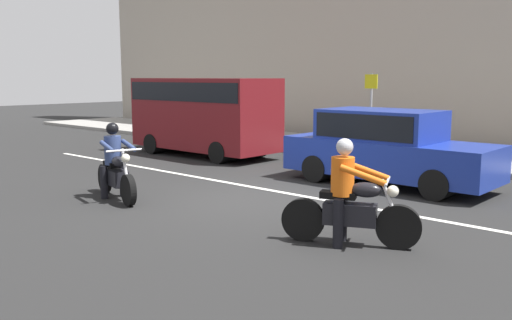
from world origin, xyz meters
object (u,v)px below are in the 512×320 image
motorcycle_with_rider_denim_blue (115,168)px  parked_sedan_cobalt_blue (386,147)px  street_sign_post (371,104)px  parked_van_maroon (204,111)px  motorcycle_with_rider_orange_stripe (349,202)px

motorcycle_with_rider_denim_blue → parked_sedan_cobalt_blue: parked_sedan_cobalt_blue is taller
motorcycle_with_rider_denim_blue → street_sign_post: bearing=86.8°
parked_van_maroon → street_sign_post: (3.78, 3.63, 0.22)m
motorcycle_with_rider_denim_blue → parked_van_maroon: (-3.27, 5.47, 0.76)m
motorcycle_with_rider_orange_stripe → street_sign_post: street_sign_post is taller
parked_sedan_cobalt_blue → street_sign_post: street_sign_post is taller
motorcycle_with_rider_orange_stripe → parked_van_maroon: (-8.51, 4.97, 0.75)m
motorcycle_with_rider_orange_stripe → street_sign_post: bearing=118.8°
motorcycle_with_rider_denim_blue → street_sign_post: (0.51, 9.10, 0.98)m
motorcycle_with_rider_orange_stripe → motorcycle_with_rider_denim_blue: bearing=-174.6°
motorcycle_with_rider_denim_blue → street_sign_post: 9.17m
parked_van_maroon → parked_sedan_cobalt_blue: 6.65m
motorcycle_with_rider_orange_stripe → parked_sedan_cobalt_blue: bearing=112.9°
motorcycle_with_rider_orange_stripe → parked_van_maroon: 9.88m
motorcycle_with_rider_denim_blue → motorcycle_with_rider_orange_stripe: size_ratio=1.07×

